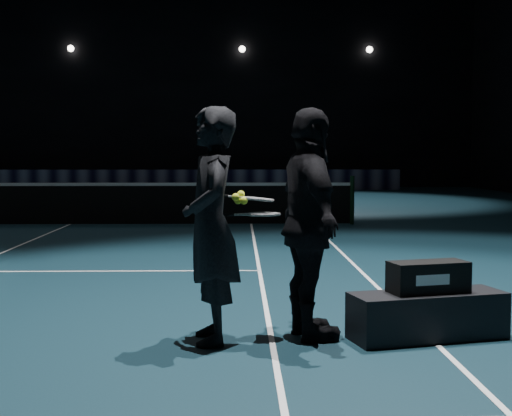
{
  "coord_description": "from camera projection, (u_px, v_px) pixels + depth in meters",
  "views": [
    {
      "loc": [
        3.83,
        -16.05,
        1.6
      ],
      "look_at": [
        3.98,
        -10.03,
        1.14
      ],
      "focal_mm": 50.0,
      "sensor_mm": 36.0,
      "label": 1
    }
  ],
  "objects": [
    {
      "name": "net_tape",
      "position": [
        68.0,
        184.0,
        15.96
      ],
      "size": [
        12.8,
        0.03,
        0.07
      ],
      "primitive_type": "cube",
      "color": "white",
      "rests_on": "net_mesh"
    },
    {
      "name": "racket_upper",
      "position": [
        257.0,
        199.0,
        6.08
      ],
      "size": [
        0.71,
        0.34,
        0.1
      ],
      "primitive_type": null,
      "rotation": [
        0.0,
        0.1,
        0.18
      ],
      "color": "black",
      "rests_on": "player_b"
    },
    {
      "name": "court_lines",
      "position": [
        69.0,
        225.0,
        16.03
      ],
      "size": [
        10.98,
        23.78,
        0.01
      ],
      "primitive_type": null,
      "color": "white",
      "rests_on": "floor"
    },
    {
      "name": "net_post_right",
      "position": [
        352.0,
        200.0,
        16.14
      ],
      "size": [
        0.1,
        0.1,
        1.1
      ],
      "primitive_type": "cylinder",
      "color": "black",
      "rests_on": "floor"
    },
    {
      "name": "fixtures_far",
      "position": [
        157.0,
        49.0,
        33.28
      ],
      "size": [
        20.0,
        0.3,
        0.3
      ],
      "primitive_type": null,
      "color": "white",
      "rests_on": "wall_back"
    },
    {
      "name": "net_mesh",
      "position": [
        69.0,
        205.0,
        16.0
      ],
      "size": [
        12.8,
        0.02,
        0.86
      ],
      "primitive_type": "cube",
      "color": "black",
      "rests_on": "floor"
    },
    {
      "name": "sponsor_backdrop",
      "position": [
        152.0,
        180.0,
        31.45
      ],
      "size": [
        22.0,
        0.15,
        0.9
      ],
      "primitive_type": "cube",
      "color": "black",
      "rests_on": "floor"
    },
    {
      "name": "bag_signature",
      "position": [
        433.0,
        280.0,
        5.99
      ],
      "size": [
        0.31,
        0.08,
        0.09
      ],
      "primitive_type": "cube",
      "rotation": [
        0.0,
        0.0,
        0.25
      ],
      "color": "white",
      "rests_on": "racket_bag"
    },
    {
      "name": "floor",
      "position": [
        69.0,
        225.0,
        16.03
      ],
      "size": [
        36.0,
        36.0,
        0.0
      ],
      "primitive_type": "plane",
      "color": "black",
      "rests_on": "ground"
    },
    {
      "name": "tennis_balls",
      "position": [
        241.0,
        199.0,
        6.02
      ],
      "size": [
        0.12,
        0.1,
        0.12
      ],
      "primitive_type": null,
      "color": "#ADC229",
      "rests_on": "racket_upper"
    },
    {
      "name": "player_b",
      "position": [
        310.0,
        224.0,
        6.11
      ],
      "size": [
        0.72,
        1.25,
        2.0
      ],
      "primitive_type": "imported",
      "rotation": [
        0.0,
        0.0,
        1.78
      ],
      "color": "black",
      "rests_on": "floor"
    },
    {
      "name": "racket_bag",
      "position": [
        428.0,
        277.0,
        6.13
      ],
      "size": [
        0.73,
        0.45,
        0.27
      ],
      "primitive_type": "cube",
      "rotation": [
        0.0,
        0.0,
        0.25
      ],
      "color": "black",
      "rests_on": "player_bench"
    },
    {
      "name": "player_a",
      "position": [
        211.0,
        225.0,
        6.0
      ],
      "size": [
        0.58,
        0.79,
        2.0
      ],
      "primitive_type": "imported",
      "rotation": [
        0.0,
        0.0,
        -1.42
      ],
      "color": "black",
      "rests_on": "floor"
    },
    {
      "name": "wall_back",
      "position": [
        158.0,
        82.0,
        33.59
      ],
      "size": [
        30.0,
        0.0,
        30.0
      ],
      "primitive_type": "plane",
      "rotation": [
        1.57,
        0.0,
        0.0
      ],
      "color": "black",
      "rests_on": "ground"
    },
    {
      "name": "racket_lower",
      "position": [
        264.0,
        214.0,
        6.05
      ],
      "size": [
        0.7,
        0.29,
        0.03
      ],
      "primitive_type": null,
      "rotation": [
        0.0,
        0.0,
        0.11
      ],
      "color": "black",
      "rests_on": "player_a"
    },
    {
      "name": "player_bench",
      "position": [
        428.0,
        316.0,
        6.16
      ],
      "size": [
        1.42,
        0.77,
        0.41
      ],
      "primitive_type": "cube",
      "rotation": [
        0.0,
        0.0,
        0.25
      ],
      "color": "black",
      "rests_on": "floor"
    }
  ]
}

